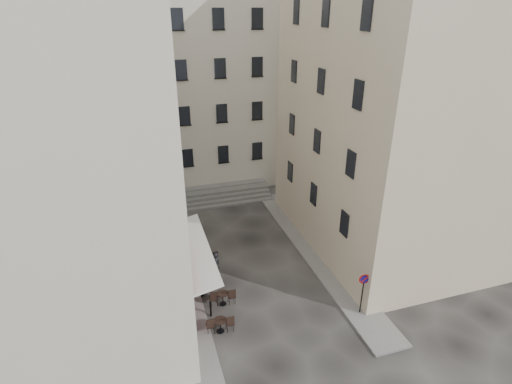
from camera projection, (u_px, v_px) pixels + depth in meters
name	position (u px, v px, depth m)	size (l,w,h in m)	color
ground	(264.00, 292.00, 22.75)	(90.00, 90.00, 0.00)	black
sidewalk_left	(175.00, 266.00, 24.97)	(2.00, 22.00, 0.12)	slate
sidewalk_right	(314.00, 251.00, 26.54)	(2.00, 18.00, 0.12)	slate
building_left	(26.00, 115.00, 18.18)	(12.20, 16.20, 20.60)	beige
building_right	(408.00, 104.00, 24.70)	(12.20, 14.20, 18.60)	#BFAC8E
building_back	(186.00, 76.00, 35.02)	(18.20, 10.20, 18.60)	beige
cafe_storefront	(183.00, 269.00, 21.66)	(1.74, 7.30, 3.50)	#470A0E
stone_steps	(217.00, 196.00, 33.47)	(9.00, 3.15, 0.80)	#5B5956
bollard_near	(211.00, 308.00, 20.78)	(0.12, 0.12, 0.98)	black
bollard_mid	(199.00, 270.00, 23.81)	(0.12, 0.12, 0.98)	black
bollard_far	(190.00, 240.00, 26.85)	(0.12, 0.12, 0.98)	black
no_parking_sign	(363.00, 286.00, 20.38)	(0.58, 0.16, 2.56)	black
bistro_table_a	(220.00, 324.00, 19.80)	(1.36, 0.64, 0.96)	black
bistro_table_b	(223.00, 297.00, 21.63)	(1.38, 0.65, 0.97)	black
bistro_table_c	(200.00, 289.00, 22.32)	(1.20, 0.56, 0.85)	black
bistro_table_d	(207.00, 258.00, 24.94)	(1.38, 0.65, 0.97)	black
bistro_table_e	(188.00, 253.00, 25.46)	(1.41, 0.66, 0.99)	black
pedestrian	(215.00, 265.00, 23.71)	(0.62, 0.41, 1.70)	black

